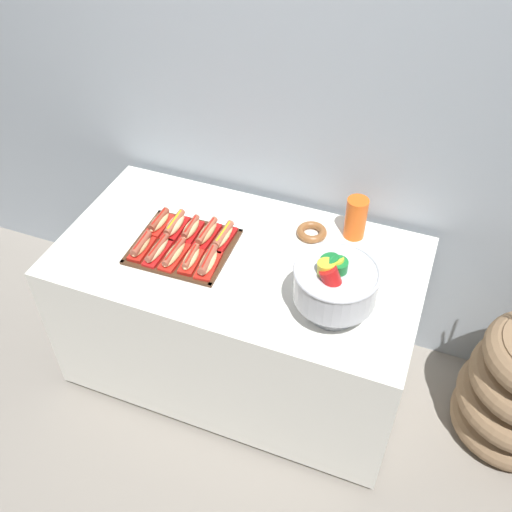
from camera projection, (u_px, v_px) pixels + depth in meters
The scene contains 17 objects.
ground_plane at pixel (242, 366), 2.94m from camera, with size 10.00×10.00×0.00m, color gray.
back_wall at pixel (282, 83), 2.40m from camera, with size 6.00×0.10×2.60m, color #9EA8B2.
buffet_table at pixel (240, 313), 2.67m from camera, with size 1.53×0.82×0.77m.
serving_tray at pixel (183, 247), 2.45m from camera, with size 0.42×0.37×0.01m.
hot_dog_0 at pixel (141, 246), 2.41m from camera, with size 0.07×0.16×0.06m.
hot_dog_1 at pixel (158, 250), 2.39m from camera, with size 0.06×0.18×0.06m.
hot_dog_2 at pixel (174, 254), 2.37m from camera, with size 0.07×0.18×0.06m.
hot_dog_3 at pixel (191, 259), 2.36m from camera, with size 0.07×0.16×0.06m.
hot_dog_4 at pixel (208, 262), 2.33m from camera, with size 0.08×0.18×0.06m.
hot_dog_5 at pixel (159, 222), 2.52m from camera, with size 0.07×0.16×0.06m.
hot_dog_6 at pixel (175, 225), 2.50m from camera, with size 0.07×0.17×0.06m.
hot_dog_7 at pixel (191, 229), 2.49m from camera, with size 0.07×0.16×0.06m.
hot_dog_8 at pixel (207, 233), 2.47m from camera, with size 0.07×0.18×0.06m.
hot_dog_9 at pixel (223, 237), 2.45m from camera, with size 0.06×0.18×0.06m.
punch_bowl at pixel (335, 283), 2.08m from camera, with size 0.31×0.31×0.28m.
cup_stack at pixel (356, 218), 2.45m from camera, with size 0.09×0.09×0.19m.
donut at pixel (312, 232), 2.50m from camera, with size 0.13×0.13×0.03m.
Camera 1 is at (0.71, -1.63, 2.41)m, focal length 40.81 mm.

